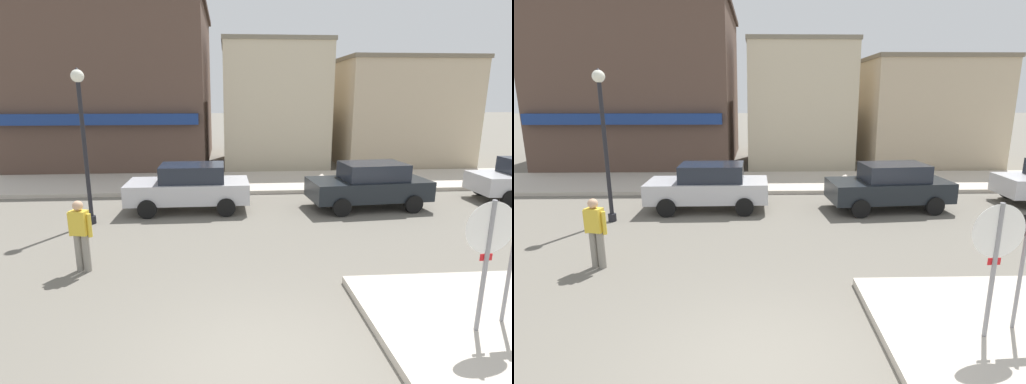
# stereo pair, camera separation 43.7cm
# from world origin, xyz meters

# --- Properties ---
(ground_plane) EXTENTS (160.00, 160.00, 0.00)m
(ground_plane) POSITION_xyz_m (0.00, 0.00, 0.00)
(ground_plane) COLOR #6B665B
(kerb_far) EXTENTS (80.00, 4.00, 0.15)m
(kerb_far) POSITION_xyz_m (0.00, 12.18, 0.07)
(kerb_far) COLOR beige
(kerb_far) RESTS_ON ground
(stop_sign) EXTENTS (0.82, 0.08, 2.30)m
(stop_sign) POSITION_xyz_m (3.44, 0.50, 1.52)
(stop_sign) COLOR gray
(stop_sign) RESTS_ON ground
(one_way_sign) EXTENTS (0.60, 0.07, 2.10)m
(one_way_sign) POSITION_xyz_m (4.02, 0.72, 1.33)
(one_way_sign) COLOR gray
(one_way_sign) RESTS_ON ground
(lamp_post) EXTENTS (0.36, 0.36, 4.54)m
(lamp_post) POSITION_xyz_m (-4.60, 6.97, 2.96)
(lamp_post) COLOR black
(lamp_post) RESTS_ON ground
(parked_car_nearest) EXTENTS (4.02, 1.91, 1.56)m
(parked_car_nearest) POSITION_xyz_m (-1.75, 8.22, 0.81)
(parked_car_nearest) COLOR #B7B7BC
(parked_car_nearest) RESTS_ON ground
(parked_car_second) EXTENTS (4.14, 2.15, 1.56)m
(parked_car_second) POSITION_xyz_m (4.34, 8.07, 0.81)
(parked_car_second) COLOR black
(parked_car_second) RESTS_ON ground
(pedestrian_crossing_near) EXTENTS (0.56, 0.30, 1.61)m
(pedestrian_crossing_near) POSITION_xyz_m (-3.69, 3.55, 0.87)
(pedestrian_crossing_near) COLOR gray
(pedestrian_crossing_near) RESTS_ON ground
(building_corner_shop) EXTENTS (9.90, 10.14, 8.48)m
(building_corner_shop) POSITION_xyz_m (-6.34, 18.99, 4.24)
(building_corner_shop) COLOR brown
(building_corner_shop) RESTS_ON ground
(building_storefront_left_near) EXTENTS (5.51, 5.56, 6.53)m
(building_storefront_left_near) POSITION_xyz_m (2.10, 17.55, 3.27)
(building_storefront_left_near) COLOR beige
(building_storefront_left_near) RESTS_ON ground
(building_storefront_left_mid) EXTENTS (6.81, 7.48, 5.71)m
(building_storefront_left_mid) POSITION_xyz_m (9.01, 18.06, 2.86)
(building_storefront_left_mid) COLOR tan
(building_storefront_left_mid) RESTS_ON ground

